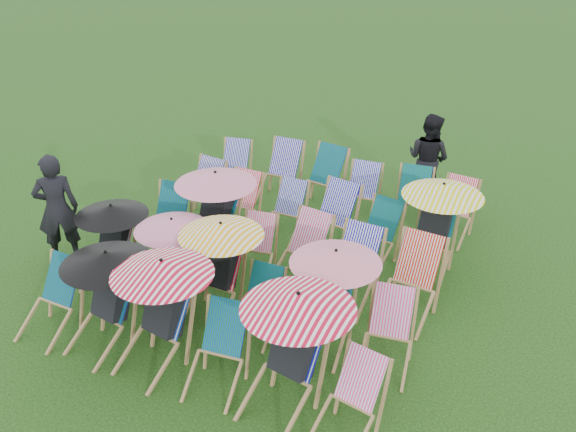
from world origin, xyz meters
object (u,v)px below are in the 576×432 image
at_px(deckchair_5, 348,403).
at_px(person_rear, 428,159).
at_px(deckchair_0, 49,301).
at_px(person_left, 57,209).
at_px(deckchair_29, 453,211).

bearing_deg(deckchair_5, person_rear, 107.90).
bearing_deg(deckchair_5, deckchair_0, -169.15).
bearing_deg(person_rear, person_left, 61.79).
bearing_deg(person_left, deckchair_0, 86.90).
bearing_deg(deckchair_0, person_rear, 61.27).
distance_m(deckchair_29, person_left, 6.08).
height_order(deckchair_29, person_left, person_left).
distance_m(deckchair_5, person_rear, 5.74).
relative_size(person_left, person_rear, 1.05).
bearing_deg(deckchair_5, person_left, 175.58).
xyz_separation_m(deckchair_0, deckchair_5, (4.02, 0.01, -0.03)).
height_order(deckchair_5, person_rear, person_rear).
bearing_deg(deckchair_29, deckchair_5, -84.14).
relative_size(deckchair_5, person_rear, 0.54).
bearing_deg(person_rear, deckchair_29, 142.01).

